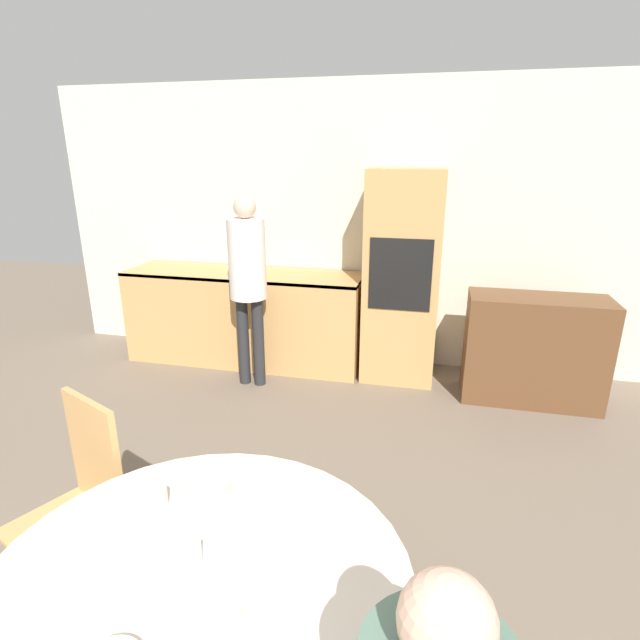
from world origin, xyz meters
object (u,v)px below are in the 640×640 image
chair_far_left (81,496)px  bowl_near (208,486)px  sideboard (534,350)px  dining_table (202,627)px  cup (158,496)px  person_standing (248,271)px  oven_unit (402,278)px  bowl_centre (217,607)px

chair_far_left → bowl_near: size_ratio=5.75×
sideboard → chair_far_left: size_ratio=1.11×
dining_table → cup: bearing=136.6°
person_standing → cup: (0.60, -2.50, -0.25)m
sideboard → dining_table: (-1.47, -3.01, 0.09)m
chair_far_left → bowl_near: bearing=17.1°
chair_far_left → bowl_near: chair_far_left is taller
oven_unit → bowl_centre: bearing=-94.2°
sideboard → bowl_near: bearing=-121.6°
person_standing → bowl_near: person_standing is taller
person_standing → dining_table: bearing=-72.1°
cup → oven_unit: bearing=77.8°
sideboard → dining_table: sideboard is taller
chair_far_left → person_standing: person_standing is taller
oven_unit → person_standing: oven_unit is taller
sideboard → bowl_near: 3.09m
bowl_centre → chair_far_left: bearing=148.3°
dining_table → bowl_near: bowl_near is taller
cup → bowl_near: cup is taller
chair_far_left → person_standing: bearing=116.5°
dining_table → bowl_near: (-0.14, 0.39, 0.22)m
oven_unit → bowl_near: size_ratio=10.95×
oven_unit → person_standing: bearing=-158.1°
dining_table → chair_far_left: (-0.81, 0.47, -0.00)m
chair_far_left → cup: bearing=3.3°
oven_unit → sideboard: size_ratio=1.71×
oven_unit → dining_table: size_ratio=1.38×
oven_unit → chair_far_left: oven_unit is taller
bowl_near → dining_table: bearing=-69.8°
dining_table → bowl_near: 0.47m
person_standing → chair_far_left: bearing=-87.8°
cup → bowl_centre: (0.40, -0.37, -0.02)m
oven_unit → bowl_centre: oven_unit is taller
oven_unit → bowl_centre: size_ratio=12.98×
sideboard → dining_table: bearing=-116.0°
bowl_near → bowl_centre: bearing=-62.2°
sideboard → person_standing: bearing=-174.2°
bowl_near → bowl_centre: 0.54m
chair_far_left → cup: (0.52, -0.20, 0.24)m
oven_unit → sideboard: oven_unit is taller
dining_table → person_standing: (-0.89, 2.77, 0.49)m
dining_table → person_standing: 2.95m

